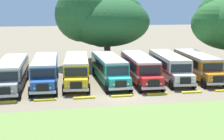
{
  "coord_description": "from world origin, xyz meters",
  "views": [
    {
      "loc": [
        -6.28,
        -28.83,
        8.34
      ],
      "look_at": [
        0.0,
        4.41,
        1.6
      ],
      "focal_mm": 51.72,
      "sensor_mm": 36.0,
      "label": 1
    }
  ],
  "objects": [
    {
      "name": "curb_wheelstop_4",
      "position": [
        3.5,
        -0.39,
        0.07
      ],
      "size": [
        2.0,
        0.36,
        0.15
      ],
      "primitive_type": "cube",
      "color": "yellow",
      "rests_on": "ground_plane"
    },
    {
      "name": "parked_bus_slot_3",
      "position": [
        -0.05,
        5.94,
        1.58
      ],
      "size": [
        2.88,
        10.86,
        2.82
      ],
      "rotation": [
        0.0,
        0.0,
        -1.55
      ],
      "color": "teal",
      "rests_on": "ground_plane"
    },
    {
      "name": "parked_bus_slot_1",
      "position": [
        -7.03,
        5.87,
        1.58
      ],
      "size": [
        2.98,
        10.88,
        2.82
      ],
      "rotation": [
        0.0,
        0.0,
        -1.6
      ],
      "color": "#23519E",
      "rests_on": "ground_plane"
    },
    {
      "name": "curb_wheelstop_3",
      "position": [
        0.0,
        -0.39,
        0.07
      ],
      "size": [
        2.0,
        0.36,
        0.15
      ],
      "primitive_type": "cube",
      "color": "yellow",
      "rests_on": "ground_plane"
    },
    {
      "name": "foreground_grass_strip",
      "position": [
        0.0,
        -7.52,
        0.0
      ],
      "size": [
        80.0,
        8.54,
        0.01
      ],
      "primitive_type": "cube",
      "color": "olive",
      "rests_on": "ground_plane"
    },
    {
      "name": "broad_shade_tree",
      "position": [
        1.44,
        18.58,
        6.29
      ],
      "size": [
        13.75,
        13.61,
        10.96
      ],
      "color": "brown",
      "rests_on": "ground_plane"
    },
    {
      "name": "curb_wheelstop_0",
      "position": [
        -10.51,
        -0.39,
        0.07
      ],
      "size": [
        2.0,
        0.36,
        0.15
      ],
      "primitive_type": "cube",
      "color": "yellow",
      "rests_on": "ground_plane"
    },
    {
      "name": "parked_bus_slot_5",
      "position": [
        7.05,
        6.08,
        1.58
      ],
      "size": [
        3.3,
        10.93,
        2.82
      ],
      "rotation": [
        0.0,
        0.0,
        -1.64
      ],
      "color": "silver",
      "rests_on": "ground_plane"
    },
    {
      "name": "curb_wheelstop_2",
      "position": [
        -3.5,
        -0.39,
        0.07
      ],
      "size": [
        2.0,
        0.36,
        0.15
      ],
      "primitive_type": "cube",
      "color": "yellow",
      "rests_on": "ground_plane"
    },
    {
      "name": "parked_bus_slot_6",
      "position": [
        10.47,
        6.01,
        1.58
      ],
      "size": [
        3.17,
        10.91,
        2.82
      ],
      "rotation": [
        0.0,
        0.0,
        -1.62
      ],
      "color": "orange",
      "rests_on": "ground_plane"
    },
    {
      "name": "curb_wheelstop_5",
      "position": [
        7.01,
        -0.39,
        0.07
      ],
      "size": [
        2.0,
        0.36,
        0.15
      ],
      "primitive_type": "cube",
      "color": "yellow",
      "rests_on": "ground_plane"
    },
    {
      "name": "parked_bus_slot_0",
      "position": [
        -10.39,
        5.33,
        1.58
      ],
      "size": [
        2.86,
        10.86,
        2.82
      ],
      "rotation": [
        0.0,
        0.0,
        -1.59
      ],
      "color": "#9E9993",
      "rests_on": "ground_plane"
    },
    {
      "name": "curb_wheelstop_1",
      "position": [
        -7.01,
        -0.39,
        0.07
      ],
      "size": [
        2.0,
        0.36,
        0.15
      ],
      "primitive_type": "cube",
      "color": "yellow",
      "rests_on": "ground_plane"
    },
    {
      "name": "ground_plane",
      "position": [
        0.0,
        0.0,
        0.0
      ],
      "size": [
        220.0,
        220.0,
        0.0
      ],
      "primitive_type": "plane",
      "color": "#84755B"
    },
    {
      "name": "parked_bus_slot_4",
      "position": [
        3.38,
        5.53,
        1.58
      ],
      "size": [
        2.97,
        10.88,
        2.82
      ],
      "rotation": [
        0.0,
        0.0,
        -1.6
      ],
      "color": "red",
      "rests_on": "ground_plane"
    },
    {
      "name": "parked_bus_slot_2",
      "position": [
        -3.64,
        6.16,
        1.58
      ],
      "size": [
        3.52,
        10.97,
        2.82
      ],
      "rotation": [
        0.0,
        0.0,
        -1.66
      ],
      "color": "yellow",
      "rests_on": "ground_plane"
    }
  ]
}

